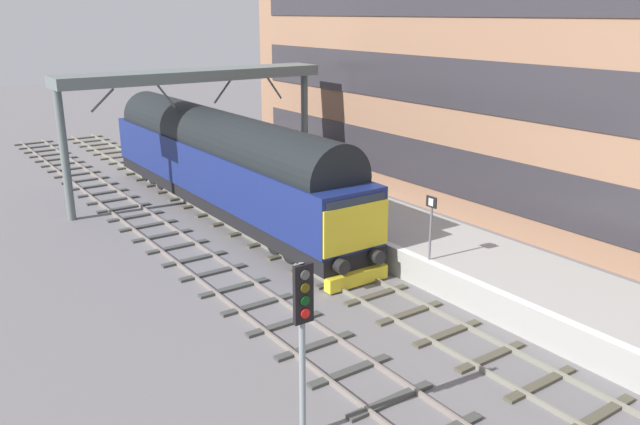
{
  "coord_description": "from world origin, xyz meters",
  "views": [
    {
      "loc": [
        -12.35,
        -18.45,
        8.78
      ],
      "look_at": [
        0.2,
        -0.47,
        1.92
      ],
      "focal_mm": 35.99,
      "sensor_mm": 36.0,
      "label": 1
    }
  ],
  "objects_px": {
    "platform_number_sign": "(431,218)",
    "waiting_passenger": "(296,173)",
    "signal_post_near": "(303,327)",
    "diesel_locomotive": "(221,160)"
  },
  "relations": [
    {
      "from": "platform_number_sign",
      "to": "waiting_passenger",
      "type": "height_order",
      "value": "platform_number_sign"
    },
    {
      "from": "diesel_locomotive",
      "to": "signal_post_near",
      "type": "distance_m",
      "value": 16.56
    },
    {
      "from": "platform_number_sign",
      "to": "signal_post_near",
      "type": "bearing_deg",
      "value": -151.48
    },
    {
      "from": "signal_post_near",
      "to": "waiting_passenger",
      "type": "xyz_separation_m",
      "value": [
        8.38,
        13.26,
        -0.64
      ]
    },
    {
      "from": "signal_post_near",
      "to": "platform_number_sign",
      "type": "relative_size",
      "value": 1.87
    },
    {
      "from": "platform_number_sign",
      "to": "waiting_passenger",
      "type": "xyz_separation_m",
      "value": [
        0.65,
        9.06,
        -0.43
      ]
    },
    {
      "from": "signal_post_near",
      "to": "waiting_passenger",
      "type": "distance_m",
      "value": 15.7
    },
    {
      "from": "diesel_locomotive",
      "to": "signal_post_near",
      "type": "bearing_deg",
      "value": -110.83
    },
    {
      "from": "platform_number_sign",
      "to": "diesel_locomotive",
      "type": "bearing_deg",
      "value": 99.27
    },
    {
      "from": "waiting_passenger",
      "to": "platform_number_sign",
      "type": "bearing_deg",
      "value": 150.48
    }
  ]
}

